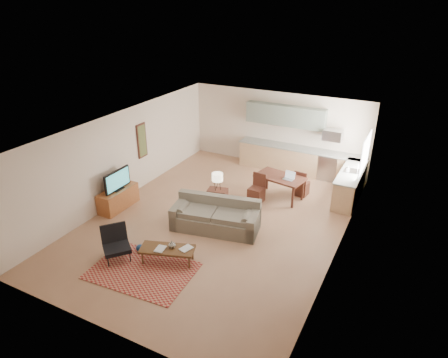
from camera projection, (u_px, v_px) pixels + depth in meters
The scene contains 25 objects.
room at pixel (219, 176), 10.57m from camera, with size 9.00×9.00×9.00m.
kitchen_counter_back at pixel (298, 160), 13.94m from camera, with size 4.26×0.64×0.92m, color tan, non-canonical shape.
kitchen_counter_right at pixel (350, 185), 12.15m from camera, with size 0.64×2.26×0.92m, color tan, non-canonical shape.
kitchen_range at pixel (329, 166), 13.49m from camera, with size 0.62×0.62×0.90m, color #A5A8AD.
kitchen_microwave at pixel (333, 135), 13.04m from camera, with size 0.62×0.40×0.35m, color #A5A8AD.
upper_cabinets at pixel (285, 116), 13.68m from camera, with size 2.80×0.34×0.70m, color slate.
window_right at pixel (365, 153), 11.56m from camera, with size 0.02×1.40×1.05m, color white.
wall_art_left at pixel (142, 141), 12.54m from camera, with size 0.06×0.42×1.10m, color olive, non-canonical shape.
triptych at pixel (276, 119), 14.04m from camera, with size 1.70×0.04×0.50m, color beige, non-canonical shape.
rug at pixel (142, 271), 9.10m from camera, with size 2.30×1.59×0.02m, color maroon.
sofa at pixel (215, 215), 10.56m from camera, with size 2.39×1.04×0.83m, color #665F50, non-canonical shape.
coffee_table at pixel (168, 255), 9.34m from camera, with size 1.27×0.51×0.38m, color #442812, non-canonical shape.
book_a at pixel (156, 248), 9.24m from camera, with size 0.26×0.32×0.03m, color maroon.
book_b at pixel (183, 247), 9.30m from camera, with size 0.29×0.35×0.02m, color navy.
vase at pixel (172, 244), 9.26m from camera, with size 0.17×0.17×0.18m, color black.
armchair at pixel (116, 245), 9.35m from camera, with size 0.70×0.70×0.80m, color black, non-canonical shape.
tv_credenza at pixel (118, 198), 11.69m from camera, with size 0.50×1.30×0.60m, color brown, non-canonical shape.
tv at pixel (117, 180), 11.41m from camera, with size 0.10×1.00×0.60m, color black, non-canonical shape.
console_table at pixel (218, 200), 11.57m from camera, with size 0.56×0.37×0.65m, color #3E1D15, non-canonical shape.
table_lamp at pixel (217, 181), 11.32m from camera, with size 0.32×0.32×0.52m, color beige, non-canonical shape.
dining_table at pixel (279, 187), 12.21m from camera, with size 1.45×0.83×0.73m, color #3E1D15, non-canonical shape.
dining_chair_near at pixel (256, 188), 11.97m from camera, with size 0.42×0.44×0.88m, color #3E1D15, non-canonical shape.
dining_chair_far at pixel (302, 182), 12.40m from camera, with size 0.40×0.42×0.84m, color #3E1D15, non-canonical shape.
laptop at pixel (289, 176), 11.81m from camera, with size 0.31×0.23×0.23m, color #A5A8AD, non-canonical shape.
soap_bottle at pixel (348, 169), 11.84m from camera, with size 0.10×0.10×0.19m, color beige.
Camera 1 is at (4.51, -8.48, 5.75)m, focal length 32.00 mm.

